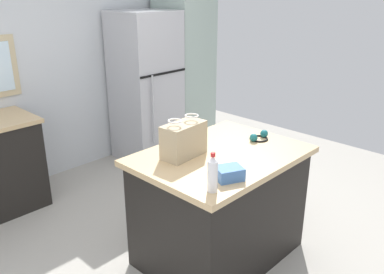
{
  "coord_description": "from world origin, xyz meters",
  "views": [
    {
      "loc": [
        -2.06,
        -1.91,
        2.07
      ],
      "look_at": [
        0.09,
        0.16,
        0.94
      ],
      "focal_mm": 37.87,
      "sensor_mm": 36.0,
      "label": 1
    }
  ],
  "objects": [
    {
      "name": "ground",
      "position": [
        0.0,
        0.0,
        0.0
      ],
      "size": [
        6.3,
        6.3,
        0.0
      ],
      "primitive_type": "plane",
      "color": "#ADA89E"
    },
    {
      "name": "back_wall",
      "position": [
        -0.01,
        2.24,
        1.25
      ],
      "size": [
        5.25,
        0.13,
        2.5
      ],
      "color": "silver",
      "rests_on": "ground"
    },
    {
      "name": "kitchen_island",
      "position": [
        0.09,
        -0.14,
        0.45
      ],
      "size": [
        1.26,
        0.93,
        0.89
      ],
      "color": "black",
      "rests_on": "ground"
    },
    {
      "name": "refrigerator",
      "position": [
        1.03,
        1.84,
        0.9
      ],
      "size": [
        0.7,
        0.68,
        1.8
      ],
      "color": "#B7B7BC",
      "rests_on": "ground"
    },
    {
      "name": "tall_cabinet",
      "position": [
        1.7,
        1.84,
        1.09
      ],
      "size": [
        0.59,
        0.61,
        2.19
      ],
      "color": "#9EB2A8",
      "rests_on": "ground"
    },
    {
      "name": "shopping_bag",
      "position": [
        -0.14,
        0.02,
        1.02
      ],
      "size": [
        0.35,
        0.19,
        0.29
      ],
      "color": "tan",
      "rests_on": "kitchen_island"
    },
    {
      "name": "small_box",
      "position": [
        -0.2,
        -0.45,
        0.94
      ],
      "size": [
        0.21,
        0.2,
        0.08
      ],
      "primitive_type": "cube",
      "rotation": [
        0.0,
        0.0,
        -0.44
      ],
      "color": "#4775B7",
      "rests_on": "kitchen_island"
    },
    {
      "name": "bottle",
      "position": [
        -0.4,
        -0.48,
        1.01
      ],
      "size": [
        0.06,
        0.06,
        0.25
      ],
      "color": "white",
      "rests_on": "kitchen_island"
    },
    {
      "name": "ear_defenders",
      "position": [
        0.52,
        -0.18,
        0.92
      ],
      "size": [
        0.2,
        0.16,
        0.06
      ],
      "color": "black",
      "rests_on": "kitchen_island"
    }
  ]
}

